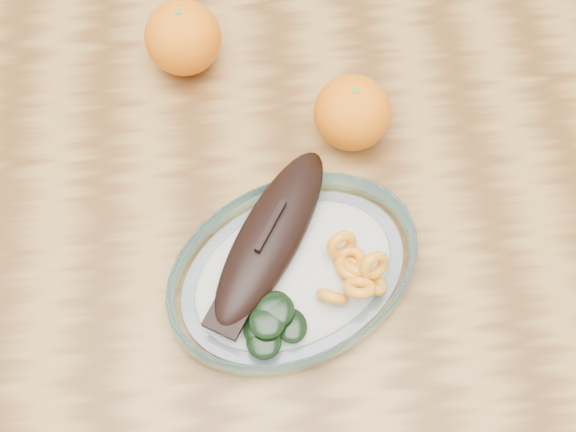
{
  "coord_description": "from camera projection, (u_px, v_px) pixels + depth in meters",
  "views": [
    {
      "loc": [
        0.06,
        -0.32,
        1.45
      ],
      "look_at": [
        0.1,
        0.01,
        0.77
      ],
      "focal_mm": 45.0,
      "sensor_mm": 36.0,
      "label": 1
    }
  ],
  "objects": [
    {
      "name": "dining_table",
      "position": [
        209.0,
        275.0,
        0.85
      ],
      "size": [
        1.2,
        0.8,
        0.75
      ],
      "color": "#593515",
      "rests_on": "ground"
    },
    {
      "name": "orange_left",
      "position": [
        183.0,
        38.0,
        0.83
      ],
      "size": [
        0.09,
        0.09,
        0.09
      ],
      "primitive_type": "sphere",
      "color": "#F15304",
      "rests_on": "dining_table"
    },
    {
      "name": "ground",
      "position": [
        241.0,
        396.0,
        1.44
      ],
      "size": [
        3.0,
        3.0,
        0.0
      ],
      "primitive_type": "plane",
      "color": "slate",
      "rests_on": "ground"
    },
    {
      "name": "plated_meal",
      "position": [
        293.0,
        268.0,
        0.73
      ],
      "size": [
        0.63,
        0.63,
        0.08
      ],
      "rotation": [
        0.0,
        0.0,
        0.4
      ],
      "color": "white",
      "rests_on": "dining_table"
    },
    {
      "name": "orange_right",
      "position": [
        352.0,
        113.0,
        0.79
      ],
      "size": [
        0.08,
        0.08,
        0.08
      ],
      "primitive_type": "sphere",
      "color": "#F15304",
      "rests_on": "dining_table"
    }
  ]
}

